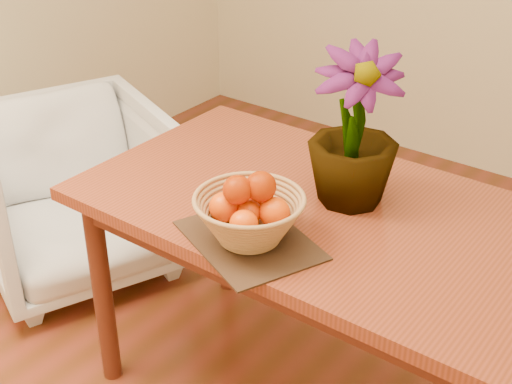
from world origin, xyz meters
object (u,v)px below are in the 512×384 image
Objects in this scene: wicker_basket at (249,220)px; armchair at (73,186)px; table at (321,231)px; potted_plant at (354,128)px.

wicker_basket reaches higher than armchair.
table is 4.82× the size of wicker_basket.
armchair is (-1.25, -0.01, -0.59)m from potted_plant.
potted_plant reaches higher than table.
armchair is at bearing 163.71° from wicker_basket.
armchair is at bearing 141.87° from potted_plant.
armchair is (-1.16, 0.34, -0.43)m from wicker_basket.
armchair is at bearing 176.94° from table.
wicker_basket is 0.65× the size of potted_plant.
potted_plant is at bearing -67.11° from armchair.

